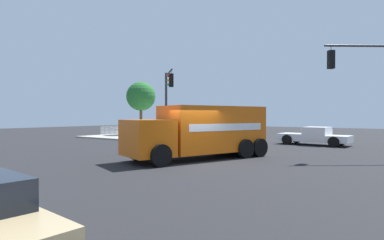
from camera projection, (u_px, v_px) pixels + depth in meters
ground_plane at (196, 163)px, 14.83m from camera, size 100.00×100.00×0.00m
sidewalk_corner_near at (163, 136)px, 33.72m from camera, size 12.77×12.77×0.14m
delivery_truck at (202, 131)px, 16.48m from camera, size 8.04×5.08×2.74m
traffic_light_primary at (384, 81)px, 16.44m from camera, size 3.00×3.86×6.13m
traffic_light_secondary at (168, 96)px, 24.57m from camera, size 2.68×2.79×5.61m
pickup_white at (314, 135)px, 24.05m from camera, size 2.55×5.33×1.38m
pedestrian_near_corner at (159, 127)px, 29.74m from camera, size 0.53×0.27×1.78m
picket_fence_run at (124, 129)px, 37.25m from camera, size 6.76×0.05×0.95m
shade_tree_near at (141, 96)px, 35.47m from camera, size 3.28×3.28×5.93m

